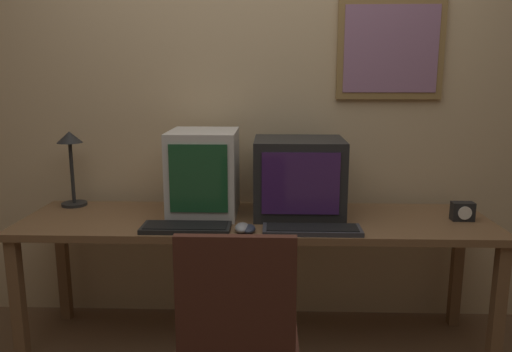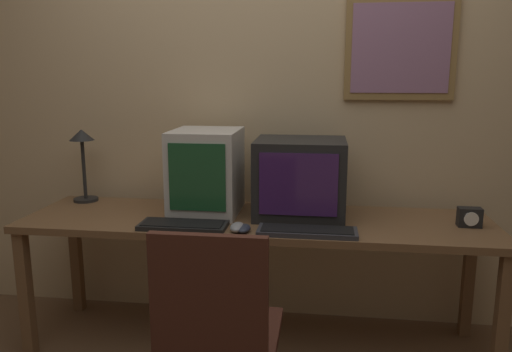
# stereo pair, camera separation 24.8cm
# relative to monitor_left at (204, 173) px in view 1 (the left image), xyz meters

# --- Properties ---
(wall_back) EXTENTS (8.00, 0.08, 2.60)m
(wall_back) POSITION_rel_monitor_left_xyz_m (0.28, 0.33, 0.38)
(wall_back) COLOR #D1B284
(wall_back) RESTS_ON ground_plane
(desk) EXTENTS (2.36, 0.62, 0.70)m
(desk) POSITION_rel_monitor_left_xyz_m (0.27, -0.08, -0.28)
(desk) COLOR brown
(desk) RESTS_ON ground_plane
(monitor_left) EXTENTS (0.34, 0.40, 0.44)m
(monitor_left) POSITION_rel_monitor_left_xyz_m (0.00, 0.00, 0.00)
(monitor_left) COLOR beige
(monitor_left) RESTS_ON desk
(monitor_right) EXTENTS (0.45, 0.39, 0.40)m
(monitor_right) POSITION_rel_monitor_left_xyz_m (0.49, 0.00, -0.02)
(monitor_right) COLOR black
(monitor_right) RESTS_ON desk
(keyboard_main) EXTENTS (0.42, 0.17, 0.03)m
(keyboard_main) POSITION_rel_monitor_left_xyz_m (-0.05, -0.29, -0.21)
(keyboard_main) COLOR black
(keyboard_main) RESTS_ON desk
(keyboard_side) EXTENTS (0.46, 0.15, 0.03)m
(keyboard_side) POSITION_rel_monitor_left_xyz_m (0.54, -0.30, -0.21)
(keyboard_side) COLOR #333338
(keyboard_side) RESTS_ON desk
(mouse_near_keyboard) EXTENTS (0.07, 0.12, 0.04)m
(mouse_near_keyboard) POSITION_rel_monitor_left_xyz_m (0.22, -0.30, -0.20)
(mouse_near_keyboard) COLOR gray
(mouse_near_keyboard) RESTS_ON desk
(mouse_far_corner) EXTENTS (0.06, 0.11, 0.03)m
(mouse_far_corner) POSITION_rel_monitor_left_xyz_m (0.24, -0.31, -0.20)
(mouse_far_corner) COLOR #282D3D
(mouse_far_corner) RESTS_ON desk
(desk_clock) EXTENTS (0.11, 0.07, 0.09)m
(desk_clock) POSITION_rel_monitor_left_xyz_m (1.30, -0.09, -0.17)
(desk_clock) COLOR black
(desk_clock) RESTS_ON desk
(desk_lamp) EXTENTS (0.14, 0.14, 0.41)m
(desk_lamp) POSITION_rel_monitor_left_xyz_m (-0.75, 0.14, 0.08)
(desk_lamp) COLOR black
(desk_lamp) RESTS_ON desk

